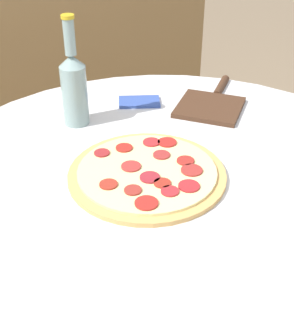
% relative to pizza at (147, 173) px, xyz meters
% --- Properties ---
extents(table, '(1.09, 1.09, 0.69)m').
position_rel_pizza_xyz_m(table, '(0.04, -0.03, -0.17)').
color(table, silver).
rests_on(table, ground_plane).
extents(fence_panel, '(1.42, 0.04, 1.59)m').
position_rel_pizza_xyz_m(fence_panel, '(0.04, 0.99, 0.10)').
color(fence_panel, olive).
rests_on(fence_panel, ground_plane).
extents(pizza, '(0.32, 0.32, 0.02)m').
position_rel_pizza_xyz_m(pizza, '(0.00, 0.00, 0.00)').
color(pizza, tan).
rests_on(pizza, table).
extents(beer_bottle, '(0.06, 0.06, 0.26)m').
position_rel_pizza_xyz_m(beer_bottle, '(-0.05, 0.28, 0.09)').
color(beer_bottle, gray).
rests_on(beer_bottle, table).
extents(pizza_paddle, '(0.26, 0.26, 0.02)m').
position_rel_pizza_xyz_m(pizza_paddle, '(0.30, 0.22, -0.00)').
color(pizza_paddle, '#422819').
rests_on(pizza_paddle, table).
extents(napkin, '(0.12, 0.10, 0.01)m').
position_rel_pizza_xyz_m(napkin, '(0.13, 0.31, -0.00)').
color(napkin, '#334C99').
rests_on(napkin, table).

